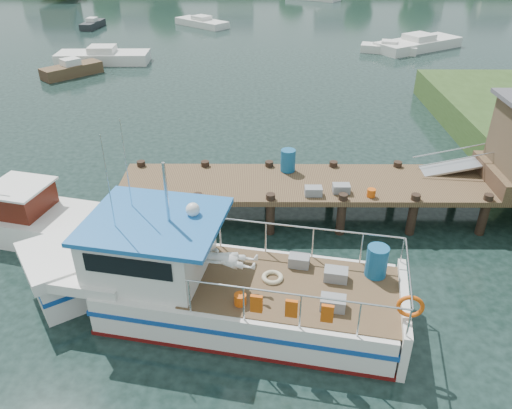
{
  "coord_description": "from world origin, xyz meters",
  "views": [
    {
      "loc": [
        -0.92,
        -16.25,
        9.91
      ],
      "look_at": [
        -1.0,
        -1.5,
        1.3
      ],
      "focal_mm": 35.0,
      "sensor_mm": 36.0,
      "label": 1
    }
  ],
  "objects_px": {
    "moored_c": "(418,44)",
    "moored_b": "(389,48)",
    "moored_e": "(93,24)",
    "dock": "(465,161)",
    "moored_rowboat": "(72,69)",
    "lobster_boat": "(201,282)",
    "moored_d": "(202,22)",
    "work_boat": "(5,215)",
    "moored_a": "(103,57)"
  },
  "relations": [
    {
      "from": "moored_c",
      "to": "moored_e",
      "type": "bearing_deg",
      "value": 141.17
    },
    {
      "from": "work_boat",
      "to": "moored_rowboat",
      "type": "relative_size",
      "value": 1.92
    },
    {
      "from": "moored_a",
      "to": "moored_c",
      "type": "bearing_deg",
      "value": 29.05
    },
    {
      "from": "moored_b",
      "to": "moored_e",
      "type": "bearing_deg",
      "value": 140.88
    },
    {
      "from": "moored_b",
      "to": "dock",
      "type": "bearing_deg",
      "value": -115.92
    },
    {
      "from": "moored_a",
      "to": "moored_d",
      "type": "height_order",
      "value": "moored_a"
    },
    {
      "from": "moored_rowboat",
      "to": "work_boat",
      "type": "bearing_deg",
      "value": -93.98
    },
    {
      "from": "dock",
      "to": "lobster_boat",
      "type": "relative_size",
      "value": 1.46
    },
    {
      "from": "moored_b",
      "to": "work_boat",
      "type": "bearing_deg",
      "value": -145.03
    },
    {
      "from": "lobster_boat",
      "to": "moored_e",
      "type": "xyz_separation_m",
      "value": [
        -15.07,
        41.17,
        -0.63
      ]
    },
    {
      "from": "lobster_boat",
      "to": "moored_d",
      "type": "relative_size",
      "value": 1.96
    },
    {
      "from": "work_boat",
      "to": "moored_a",
      "type": "xyz_separation_m",
      "value": [
        -2.88,
        23.45,
        -0.16
      ]
    },
    {
      "from": "dock",
      "to": "moored_rowboat",
      "type": "xyz_separation_m",
      "value": [
        -20.61,
        18.75,
        -1.79
      ]
    },
    {
      "from": "lobster_boat",
      "to": "moored_rowboat",
      "type": "distance_m",
      "value": 26.69
    },
    {
      "from": "lobster_boat",
      "to": "moored_d",
      "type": "distance_m",
      "value": 42.34
    },
    {
      "from": "work_boat",
      "to": "moored_c",
      "type": "xyz_separation_m",
      "value": [
        22.47,
        28.04,
        -0.17
      ]
    },
    {
      "from": "dock",
      "to": "lobster_boat",
      "type": "xyz_separation_m",
      "value": [
        -9.03,
        -5.29,
        -1.25
      ]
    },
    {
      "from": "work_boat",
      "to": "moored_e",
      "type": "bearing_deg",
      "value": 115.68
    },
    {
      "from": "moored_rowboat",
      "to": "moored_e",
      "type": "height_order",
      "value": "moored_rowboat"
    },
    {
      "from": "moored_c",
      "to": "moored_e",
      "type": "relative_size",
      "value": 2.18
    },
    {
      "from": "dock",
      "to": "moored_a",
      "type": "bearing_deg",
      "value": 130.94
    },
    {
      "from": "lobster_boat",
      "to": "moored_a",
      "type": "height_order",
      "value": "lobster_boat"
    },
    {
      "from": "work_boat",
      "to": "moored_b",
      "type": "xyz_separation_m",
      "value": [
        19.74,
        26.81,
        -0.27
      ]
    },
    {
      "from": "moored_rowboat",
      "to": "moored_a",
      "type": "distance_m",
      "value": 3.78
    },
    {
      "from": "moored_c",
      "to": "moored_d",
      "type": "height_order",
      "value": "moored_c"
    },
    {
      "from": "moored_c",
      "to": "moored_d",
      "type": "xyz_separation_m",
      "value": [
        -19.25,
        9.93,
        -0.09
      ]
    },
    {
      "from": "lobster_boat",
      "to": "dock",
      "type": "bearing_deg",
      "value": 41.5
    },
    {
      "from": "moored_rowboat",
      "to": "moored_d",
      "type": "relative_size",
      "value": 0.68
    },
    {
      "from": "moored_b",
      "to": "moored_e",
      "type": "distance_m",
      "value": 29.2
    },
    {
      "from": "dock",
      "to": "moored_b",
      "type": "height_order",
      "value": "dock"
    },
    {
      "from": "moored_c",
      "to": "moored_b",
      "type": "bearing_deg",
      "value": -178.08
    },
    {
      "from": "moored_c",
      "to": "work_boat",
      "type": "bearing_deg",
      "value": -150.93
    },
    {
      "from": "dock",
      "to": "moored_b",
      "type": "xyz_separation_m",
      "value": [
        3.27,
        25.68,
        -1.88
      ]
    },
    {
      "from": "moored_a",
      "to": "moored_c",
      "type": "xyz_separation_m",
      "value": [
        25.36,
        4.59,
        -0.01
      ]
    },
    {
      "from": "lobster_boat",
      "to": "moored_rowboat",
      "type": "xyz_separation_m",
      "value": [
        -11.58,
        24.04,
        -0.55
      ]
    },
    {
      "from": "work_boat",
      "to": "moored_c",
      "type": "bearing_deg",
      "value": 65.33
    },
    {
      "from": "work_boat",
      "to": "moored_a",
      "type": "distance_m",
      "value": 23.63
    },
    {
      "from": "moored_c",
      "to": "moored_a",
      "type": "bearing_deg",
      "value": 168.04
    },
    {
      "from": "moored_b",
      "to": "moored_c",
      "type": "relative_size",
      "value": 0.58
    },
    {
      "from": "moored_rowboat",
      "to": "moored_b",
      "type": "relative_size",
      "value": 0.84
    },
    {
      "from": "dock",
      "to": "moored_c",
      "type": "relative_size",
      "value": 2.04
    },
    {
      "from": "work_boat",
      "to": "moored_e",
      "type": "distance_m",
      "value": 37.79
    },
    {
      "from": "moored_d",
      "to": "moored_e",
      "type": "bearing_deg",
      "value": 166.56
    },
    {
      "from": "lobster_boat",
      "to": "moored_b",
      "type": "bearing_deg",
      "value": 79.47
    },
    {
      "from": "dock",
      "to": "moored_d",
      "type": "relative_size",
      "value": 2.85
    },
    {
      "from": "dock",
      "to": "moored_c",
      "type": "bearing_deg",
      "value": 77.42
    },
    {
      "from": "moored_rowboat",
      "to": "moored_c",
      "type": "height_order",
      "value": "moored_c"
    },
    {
      "from": "moored_rowboat",
      "to": "moored_b",
      "type": "height_order",
      "value": "moored_rowboat"
    },
    {
      "from": "moored_e",
      "to": "moored_rowboat",
      "type": "bearing_deg",
      "value": -80.17
    },
    {
      "from": "dock",
      "to": "moored_rowboat",
      "type": "relative_size",
      "value": 4.19
    }
  ]
}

